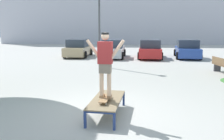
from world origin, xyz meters
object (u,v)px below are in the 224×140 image
skater (105,61)px  light_post (99,4)px  skate_box (107,101)px  car_silver (113,49)px  car_red (150,50)px  skateboard (105,98)px  car_blue (187,50)px  car_tan (78,49)px

skater → light_post: light_post is taller
skate_box → light_post: size_ratio=0.33×
skater → skate_box: bearing=85.7°
car_silver → car_red: 3.04m
car_silver → car_red: (3.04, 0.00, 0.00)m
car_red → skateboard: bearing=-98.6°
skater → car_red: bearing=81.4°
skater → car_silver: skater is taller
skateboard → car_red: car_red is taller
skater → car_red: size_ratio=0.39×
car_blue → light_post: (-6.50, -5.29, 3.13)m
skater → car_silver: size_ratio=0.40×
car_silver → light_post: (-0.41, -4.89, 3.13)m
light_post → skater: bearing=-80.7°
skateboard → light_post: (-1.41, 8.65, 3.29)m
light_post → car_silver: bearing=85.2°
skateboard → car_blue: car_blue is taller
car_red → skater: bearing=-98.6°
skate_box → car_blue: car_blue is taller
skate_box → car_red: bearing=81.4°
car_blue → light_post: bearing=-140.8°
skateboard → skater: (0.00, 0.00, 0.99)m
light_post → car_blue: bearing=39.2°
skate_box → skater: skater is taller
car_silver → car_red: size_ratio=0.99×
car_tan → car_silver: bearing=-9.3°
skate_box → car_tan: bearing=106.4°
skate_box → skateboard: (-0.01, -0.20, 0.12)m
light_post → car_tan: bearing=116.1°
skater → car_tan: skater is taller
skateboard → skater: 0.99m
car_tan → car_blue: same height
car_tan → car_silver: (3.04, -0.50, 0.00)m
skateboard → car_red: (2.04, 13.55, 0.15)m
car_red → car_blue: (3.04, 0.40, 0.00)m
car_silver → skater: bearing=-85.8°
skater → light_post: 9.06m
skater → car_blue: size_ratio=0.39×
car_tan → car_silver: size_ratio=0.99×
car_tan → skater: bearing=-73.9°
car_red → car_tan: bearing=175.3°
car_silver → car_blue: bearing=3.8°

